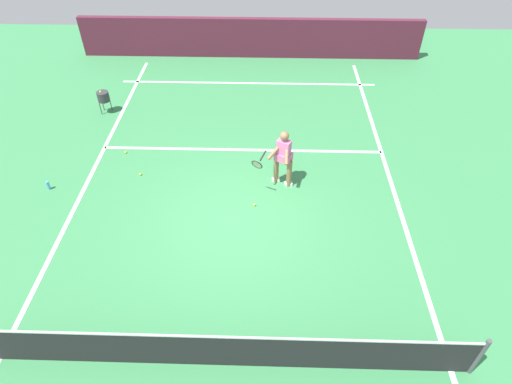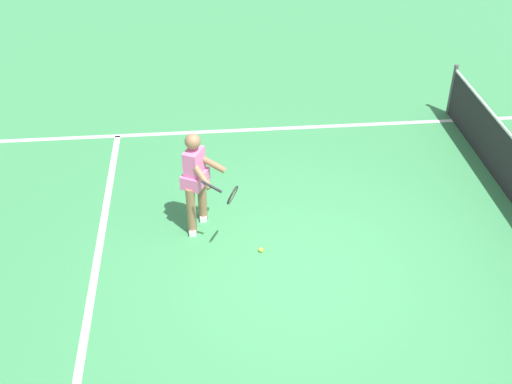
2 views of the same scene
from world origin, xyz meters
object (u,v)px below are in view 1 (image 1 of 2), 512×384
object	(u,v)px
tennis_player	(283,157)
tennis_ball_mid	(126,152)
tennis_ball_far	(254,205)
water_bottle	(48,185)
ball_hopper	(103,97)
tennis_ball_near	(140,174)

from	to	relation	value
tennis_player	tennis_ball_mid	bearing A→B (deg)	-15.34
tennis_ball_mid	tennis_ball_far	distance (m)	4.16
tennis_ball_far	water_bottle	size ratio (longest dim) A/B	0.28
tennis_player	ball_hopper	xyz separation A→B (m)	(5.44, -3.33, -0.30)
tennis_ball_near	ball_hopper	size ratio (longest dim) A/B	0.09
tennis_player	tennis_ball_near	xyz separation A→B (m)	(3.66, -0.23, -0.81)
tennis_ball_far	tennis_ball_near	bearing A→B (deg)	-19.66
tennis_ball_mid	tennis_ball_near	bearing A→B (deg)	123.58
tennis_ball_mid	tennis_player	bearing A→B (deg)	164.66
tennis_ball_near	ball_hopper	bearing A→B (deg)	-60.23
tennis_ball_mid	ball_hopper	bearing A→B (deg)	-62.01
tennis_ball_mid	tennis_ball_far	size ratio (longest dim) A/B	1.00
tennis_ball_near	tennis_ball_far	distance (m)	3.19
ball_hopper	tennis_ball_mid	bearing A→B (deg)	117.99
tennis_ball_far	ball_hopper	bearing A→B (deg)	-41.11
tennis_ball_mid	water_bottle	xyz separation A→B (m)	(1.52, 1.56, 0.09)
tennis_ball_far	water_bottle	distance (m)	5.18
tennis_ball_far	ball_hopper	xyz separation A→B (m)	(4.78, -4.17, 0.51)
tennis_player	ball_hopper	world-z (taller)	tennis_player
tennis_ball_near	water_bottle	size ratio (longest dim) A/B	0.28
ball_hopper	tennis_ball_near	bearing A→B (deg)	119.77
tennis_player	tennis_ball_near	distance (m)	3.76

